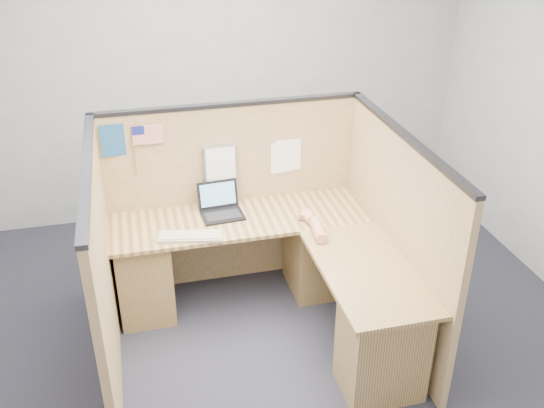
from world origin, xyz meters
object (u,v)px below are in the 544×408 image
object	(u,v)px
laptop	(221,206)
mouse	(307,217)
keyboard	(190,236)
l_desk	(277,280)

from	to	relation	value
laptop	mouse	size ratio (longest dim) A/B	2.71
laptop	keyboard	distance (m)	0.42
laptop	mouse	distance (m)	0.66
l_desk	laptop	distance (m)	0.71
l_desk	keyboard	world-z (taller)	keyboard
l_desk	mouse	bearing A→B (deg)	39.81
laptop	keyboard	xyz separation A→B (m)	(-0.28, -0.31, -0.04)
laptop	mouse	bearing A→B (deg)	-27.50
laptop	mouse	xyz separation A→B (m)	(0.60, -0.26, -0.03)
l_desk	keyboard	distance (m)	0.71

